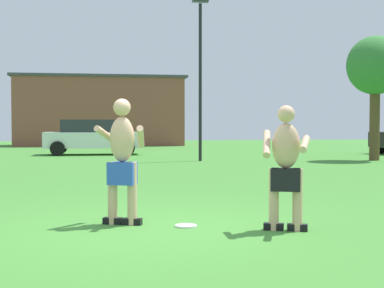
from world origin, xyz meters
TOP-DOWN VIEW (x-y plane):
  - ground_plane at (0.00, 0.00)m, footprint 80.00×80.00m
  - player_near at (-0.35, 0.32)m, footprint 0.72×0.72m
  - player_in_black at (1.71, -0.49)m, footprint 0.73×0.71m
  - frisbee at (0.48, -0.01)m, footprint 0.30×0.30m
  - car_white_near_post at (-0.98, 18.44)m, footprint 4.31×2.03m
  - lamp_post at (3.08, 13.33)m, footprint 0.60×0.24m
  - outbuilding_behind_lot at (-0.57, 29.87)m, footprint 10.94×4.33m
  - tree_near_building at (9.68, 12.59)m, footprint 2.14×2.14m

SIDE VIEW (x-z plane):
  - ground_plane at x=0.00m, z-range 0.00..0.00m
  - frisbee at x=0.48m, z-range 0.00..0.03m
  - car_white_near_post at x=-0.98m, z-range 0.03..1.61m
  - player_in_black at x=1.71m, z-range 0.04..1.66m
  - player_near at x=-0.35m, z-range 0.05..1.78m
  - outbuilding_behind_lot at x=-0.57m, z-range 0.01..4.47m
  - tree_near_building at x=9.68m, z-range 1.17..5.88m
  - lamp_post at x=3.08m, z-range 0.66..6.76m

